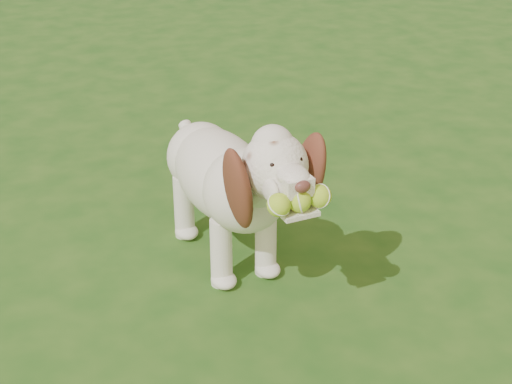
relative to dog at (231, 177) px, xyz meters
name	(u,v)px	position (x,y,z in m)	size (l,w,h in m)	color
ground	(297,301)	(0.13, -0.31, -0.36)	(80.00, 80.00, 0.00)	#1C4915
dog	(231,177)	(0.00, 0.00, 0.00)	(0.38, 1.03, 0.67)	white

